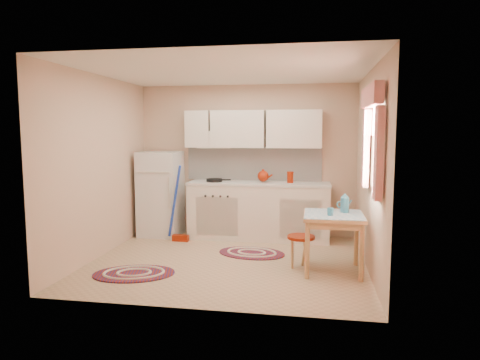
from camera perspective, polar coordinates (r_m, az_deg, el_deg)
name	(u,v)px	position (r m, az deg, el deg)	size (l,w,h in m)	color
room_shell	(242,142)	(5.80, 0.33, 5.15)	(3.64, 3.60, 2.52)	tan
fridge	(161,194)	(7.25, -10.53, -1.81)	(0.65, 0.60, 1.40)	silver
broom	(180,204)	(6.79, -8.00, -3.17)	(0.28, 0.12, 1.20)	#1B39AE
base_cabinets	(259,212)	(6.95, 2.51, -4.23)	(2.25, 0.60, 0.88)	silver
countertop	(259,183)	(6.88, 2.53, -0.46)	(2.27, 0.62, 0.04)	silver
frying_pan	(214,180)	(6.96, -3.45, -0.02)	(0.26, 0.26, 0.05)	black
red_kettle	(263,176)	(6.86, 3.10, 0.52)	(0.20, 0.18, 0.20)	maroon
red_canister	(290,178)	(6.83, 6.71, 0.29)	(0.10, 0.10, 0.16)	maroon
table	(333,243)	(5.45, 12.30, -8.24)	(0.72, 0.72, 0.72)	tan
stool	(301,252)	(5.55, 8.12, -9.49)	(0.35, 0.35, 0.42)	maroon
coffee_pot	(345,203)	(5.47, 13.79, -2.99)	(0.13, 0.11, 0.25)	teal
mug	(330,212)	(5.26, 11.95, -4.18)	(0.07, 0.07, 0.10)	teal
rug_center	(252,253)	(6.18, 1.57, -9.71)	(0.96, 0.64, 0.02)	maroon
rug_left	(134,274)	(5.48, -13.96, -12.01)	(0.99, 0.66, 0.02)	maroon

